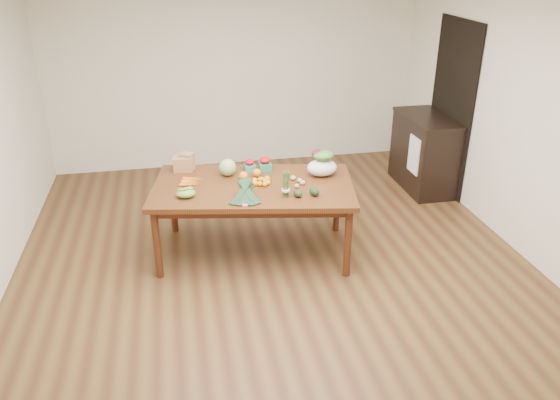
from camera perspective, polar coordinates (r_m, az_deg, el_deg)
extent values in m
plane|color=brown|center=(5.30, -0.26, -7.61)|extent=(6.00, 6.00, 0.00)
cube|color=silver|center=(7.57, -4.77, 13.57)|extent=(5.00, 0.02, 2.70)
cube|color=silver|center=(2.22, 15.63, -19.44)|extent=(5.00, 0.02, 2.70)
cube|color=silver|center=(5.71, 25.37, 7.33)|extent=(0.02, 6.00, 2.70)
cube|color=#4E2B12|center=(5.47, -2.74, -1.98)|extent=(2.10, 1.41, 0.75)
cube|color=black|center=(7.07, 17.45, 9.16)|extent=(0.02, 1.00, 2.10)
cube|color=black|center=(7.17, 14.82, 4.82)|extent=(0.52, 1.02, 0.94)
cube|color=white|center=(6.82, 13.81, 4.60)|extent=(0.02, 0.28, 0.45)
sphere|color=#9DBE6E|center=(5.51, -5.50, 3.41)|extent=(0.17, 0.17, 0.17)
sphere|color=orange|center=(5.39, -3.84, 2.52)|extent=(0.09, 0.09, 0.09)
sphere|color=orange|center=(5.47, -2.43, 2.86)|extent=(0.09, 0.09, 0.09)
sphere|color=orange|center=(5.33, -1.36, 2.18)|extent=(0.07, 0.07, 0.07)
ellipsoid|color=#6FAB39|center=(5.09, -9.81, 0.68)|extent=(0.18, 0.13, 0.08)
ellipsoid|color=tan|center=(5.32, 0.60, 1.98)|extent=(0.05, 0.05, 0.04)
ellipsoid|color=tan|center=(5.22, 1.76, 1.47)|extent=(0.05, 0.04, 0.04)
ellipsoid|color=#DCBE7F|center=(5.35, 2.06, 2.08)|extent=(0.05, 0.04, 0.04)
ellipsoid|color=tan|center=(5.39, 1.39, 2.31)|extent=(0.06, 0.05, 0.05)
ellipsoid|color=tan|center=(5.29, 2.38, 1.82)|extent=(0.05, 0.05, 0.05)
ellipsoid|color=black|center=(5.03, 1.88, 0.70)|extent=(0.10, 0.12, 0.07)
ellipsoid|color=black|center=(5.07, 3.60, 0.89)|extent=(0.11, 0.14, 0.08)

